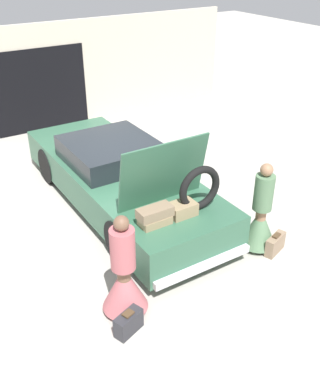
# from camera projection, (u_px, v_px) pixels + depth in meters

# --- Properties ---
(ground_plane) EXTENTS (40.00, 40.00, 0.00)m
(ground_plane) POSITION_uv_depth(u_px,v_px,m) (121.00, 204.00, 9.01)
(ground_plane) COLOR #ADA89E
(garage_wall_back) EXTENTS (12.00, 0.14, 2.80)m
(garage_wall_back) POSITION_uv_depth(u_px,v_px,m) (34.00, 80.00, 11.84)
(garage_wall_back) COLOR beige
(garage_wall_back) RESTS_ON ground_plane
(car) EXTENTS (1.91, 5.48, 1.94)m
(car) POSITION_uv_depth(u_px,v_px,m) (120.00, 178.00, 8.72)
(car) COLOR #336047
(car) RESTS_ON ground_plane
(person_left) EXTENTS (0.65, 0.65, 1.59)m
(person_left) POSITION_uv_depth(u_px,v_px,m) (124.00, 279.00, 6.17)
(person_left) COLOR brown
(person_left) RESTS_ON ground_plane
(person_right) EXTENTS (0.61, 0.61, 1.59)m
(person_right) POSITION_uv_depth(u_px,v_px,m) (260.00, 219.00, 7.49)
(person_right) COLOR #997051
(person_right) RESTS_ON ground_plane
(suitcase_beside_left_person) EXTENTS (0.45, 0.31, 0.34)m
(suitcase_beside_left_person) POSITION_uv_depth(u_px,v_px,m) (129.00, 323.00, 6.01)
(suitcase_beside_left_person) COLOR #2D2D33
(suitcase_beside_left_person) RESTS_ON ground_plane
(suitcase_beside_right_person) EXTENTS (0.49, 0.29, 0.35)m
(suitcase_beside_right_person) POSITION_uv_depth(u_px,v_px,m) (275.00, 244.00, 7.55)
(suitcase_beside_right_person) COLOR #8C7259
(suitcase_beside_right_person) RESTS_ON ground_plane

